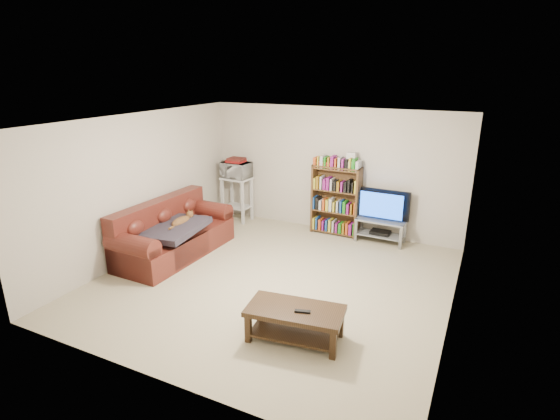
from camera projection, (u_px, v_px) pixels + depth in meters
The scene contains 19 objects.
floor at pixel (274, 281), 6.64m from camera, with size 5.00×5.00×0.00m, color #C3B791.
ceiling at pixel (274, 121), 5.89m from camera, with size 5.00×5.00×0.00m, color white.
wall_back at pixel (332, 170), 8.40m from camera, with size 5.00×5.00×0.00m, color beige.
wall_front at pixel (156, 277), 4.12m from camera, with size 5.00×5.00×0.00m, color beige.
wall_left at pixel (141, 186), 7.30m from camera, with size 5.00×5.00×0.00m, color beige.
wall_right at pixel (460, 233), 5.22m from camera, with size 5.00×5.00×0.00m, color beige.
sofa at pixel (172, 236), 7.50m from camera, with size 0.99×2.21×0.93m.
blanket at pixel (173, 228), 7.23m from camera, with size 0.84×1.09×0.10m, color #2D2731.
cat at pixel (181, 221), 7.38m from camera, with size 0.24×0.60×0.18m, color brown, non-canonical shape.
coffee_table at pixel (295, 318), 5.13m from camera, with size 1.20×0.71×0.41m.
remote at pixel (302, 311), 5.01m from camera, with size 0.18×0.05×0.02m, color black.
tv_stand at pixel (381, 227), 8.01m from camera, with size 0.90×0.42×0.44m.
television at pixel (382, 205), 7.88m from camera, with size 0.95×0.13×0.55m, color black.
dvd_player at pixel (380, 232), 8.05m from camera, with size 0.35×0.25×0.06m, color black.
bookshelf at pixel (336, 199), 8.32m from camera, with size 0.93×0.31×1.34m.
shelf_clutter at pixel (343, 161), 8.05m from camera, with size 0.68×0.21×0.28m.
microwave_stand at pixel (237, 193), 9.10m from camera, with size 0.60×0.45×0.93m.
microwave at pixel (236, 170), 8.94m from camera, with size 0.57×0.39×0.32m, color silver.
game_boxes at pixel (236, 161), 8.89m from camera, with size 0.34×0.30×0.05m, color maroon.
Camera 1 is at (2.69, -5.33, 3.09)m, focal length 28.00 mm.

